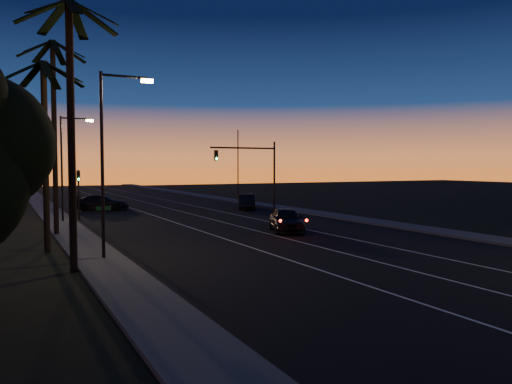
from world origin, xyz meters
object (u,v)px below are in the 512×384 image
cross_car (102,203)px  lead_car (286,220)px  signal_mast (254,163)px  right_car (246,202)px

cross_car → lead_car: bearing=-69.8°
signal_mast → lead_car: (-5.05, -14.98, -3.93)m
signal_mast → cross_car: size_ratio=1.22×
signal_mast → right_car: 4.69m
lead_car → cross_car: lead_car is taller
signal_mast → right_car: signal_mast is taller
signal_mast → right_car: size_ratio=1.41×
signal_mast → right_car: (0.38, 2.45, -3.99)m
signal_mast → lead_car: signal_mast is taller
signal_mast → lead_car: 16.29m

